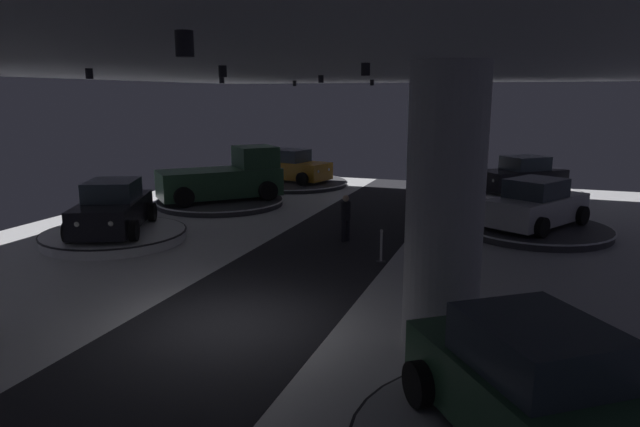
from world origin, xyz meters
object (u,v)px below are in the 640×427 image
object	(u,v)px
display_platform_deep_left	(292,183)
visitor_walking_near	(346,215)
display_platform_deep_right	(520,194)
column_right	(445,207)
display_car_mid_left	(113,209)
display_car_near_right	(540,395)
display_platform_far_right	(535,229)
display_car_far_right	(537,205)
display_car_deep_right	(522,176)
pickup_truck_far_left	(227,178)
display_platform_far_left	(220,202)
display_car_deep_left	(291,167)
display_platform_mid_left	(115,236)

from	to	relation	value
display_platform_deep_left	visitor_walking_near	bearing A→B (deg)	-59.19
display_platform_deep_right	column_right	bearing A→B (deg)	-94.46
display_car_mid_left	display_car_near_right	distance (m)	15.53
display_platform_far_right	display_car_mid_left	bearing A→B (deg)	-156.28
display_platform_far_right	display_platform_deep_right	distance (m)	7.79
display_car_mid_left	display_car_far_right	bearing A→B (deg)	23.65
display_platform_deep_left	display_platform_deep_right	bearing A→B (deg)	2.36
visitor_walking_near	display_car_near_right	bearing A→B (deg)	-61.25
column_right	display_car_near_right	distance (m)	4.51
display_platform_deep_left	display_car_deep_right	distance (m)	11.89
pickup_truck_far_left	display_car_deep_right	distance (m)	14.13
display_car_mid_left	visitor_walking_near	distance (m)	7.83
visitor_walking_near	display_platform_deep_left	bearing A→B (deg)	120.81
display_car_mid_left	display_platform_far_left	size ratio (longest dim) A/B	0.80
column_right	display_platform_far_right	bearing A→B (deg)	79.09
display_platform_deep_right	display_car_deep_right	world-z (taller)	display_car_deep_right
column_right	visitor_walking_near	xyz separation A→B (m)	(-4.09, 6.85, -1.84)
display_car_near_right	display_car_far_right	bearing A→B (deg)	89.26
display_car_mid_left	visitor_walking_near	world-z (taller)	display_car_mid_left
display_car_deep_left	display_car_near_right	bearing A→B (deg)	-60.16
display_car_mid_left	column_right	bearing A→B (deg)	-20.47
display_platform_far_left	display_car_mid_left	bearing A→B (deg)	-91.64
column_right	display_car_mid_left	world-z (taller)	column_right
column_right	display_platform_deep_left	world-z (taller)	column_right
display_platform_deep_right	display_car_far_right	bearing A→B (deg)	-85.97
display_platform_mid_left	display_car_deep_left	size ratio (longest dim) A/B	1.06
display_platform_mid_left	pickup_truck_far_left	xyz separation A→B (m)	(0.41, 7.11, 1.00)
display_car_mid_left	pickup_truck_far_left	size ratio (longest dim) A/B	0.87
display_car_far_right	display_car_deep_right	bearing A→B (deg)	93.85
display_car_deep_left	display_car_deep_right	size ratio (longest dim) A/B	1.04
display_car_far_right	display_platform_deep_left	size ratio (longest dim) A/B	0.74
display_car_near_right	visitor_walking_near	xyz separation A→B (m)	(-5.86, 10.68, -0.24)
display_platform_far_right	display_car_far_right	world-z (taller)	display_car_far_right
column_right	pickup_truck_far_left	bearing A→B (deg)	134.20
display_car_far_right	display_platform_far_right	bearing A→B (deg)	60.27
pickup_truck_far_left	visitor_walking_near	size ratio (longest dim) A/B	3.29
display_platform_mid_left	display_platform_far_left	distance (m)	6.89
display_car_near_right	pickup_truck_far_left	bearing A→B (deg)	130.16
display_car_deep_right	display_platform_mid_left	bearing A→B (deg)	-133.20
column_right	display_platform_mid_left	xyz separation A→B (m)	(-11.47, 4.26, -2.55)
display_platform_mid_left	pickup_truck_far_left	bearing A→B (deg)	86.69
display_platform_far_right	display_platform_deep_right	bearing A→B (deg)	94.15
display_car_deep_left	display_car_deep_right	xyz separation A→B (m)	(11.88, 0.50, 0.01)
display_platform_mid_left	display_platform_deep_right	size ratio (longest dim) A/B	0.80
display_platform_mid_left	display_car_mid_left	distance (m)	0.92
display_platform_deep_right	display_car_deep_left	bearing A→B (deg)	-177.69
column_right	visitor_walking_near	world-z (taller)	column_right
pickup_truck_far_left	display_car_deep_left	distance (m)	6.15
display_platform_deep_right	visitor_walking_near	distance (m)	12.42
display_platform_far_left	display_platform_far_right	size ratio (longest dim) A/B	1.08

